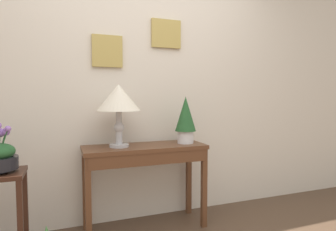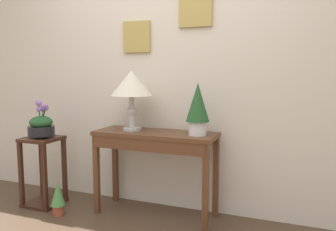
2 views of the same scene
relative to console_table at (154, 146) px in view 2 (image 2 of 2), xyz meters
The scene contains 7 objects.
back_wall_with_art 0.84m from the console_table, 88.70° to the left, with size 9.00×0.13×2.80m.
console_table is the anchor object (origin of this frame).
table_lamp 0.56m from the console_table, behind, with size 0.36×0.36×0.53m.
potted_plant_on_console 0.52m from the console_table, ahead, with size 0.19×0.19×0.43m.
pedestal_stand_left 1.13m from the console_table, behind, with size 0.32×0.32×0.65m.
planter_bowl_wide 1.10m from the console_table, behind, with size 0.24×0.24×0.35m.
potted_plant_floor 0.96m from the console_table, 158.26° to the right, with size 0.13×0.13×0.30m.
Camera 2 is at (1.20, -1.45, 1.25)m, focal length 37.55 mm.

